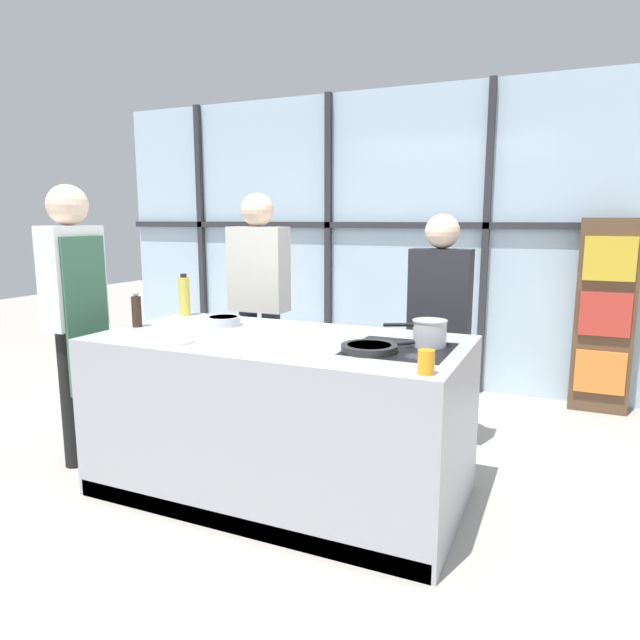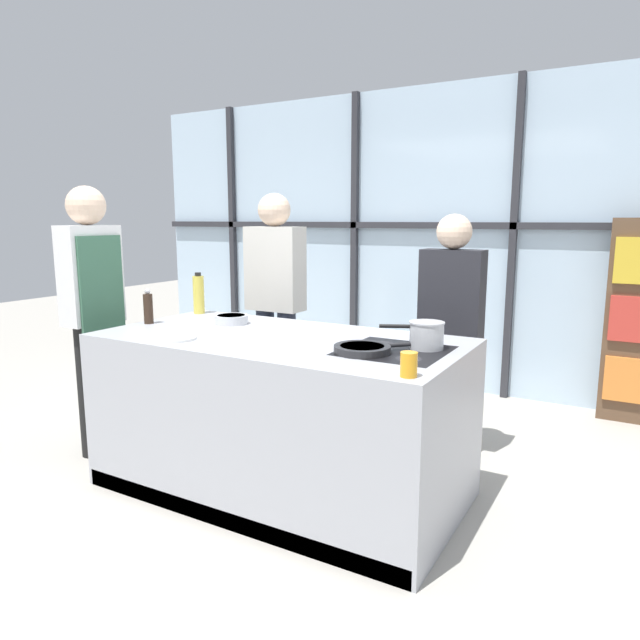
{
  "view_description": "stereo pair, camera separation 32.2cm",
  "coord_description": "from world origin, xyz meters",
  "px_view_note": "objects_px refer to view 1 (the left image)",
  "views": [
    {
      "loc": [
        1.51,
        -2.8,
        1.6
      ],
      "look_at": [
        0.21,
        0.1,
        1.03
      ],
      "focal_mm": 32.0,
      "sensor_mm": 36.0,
      "label": 1
    },
    {
      "loc": [
        1.79,
        -2.66,
        1.6
      ],
      "look_at": [
        0.21,
        0.1,
        1.03
      ],
      "focal_mm": 32.0,
      "sensor_mm": 36.0,
      "label": 2
    }
  ],
  "objects_px": {
    "mixing_bowl": "(223,321)",
    "oil_bottle": "(184,296)",
    "spectator_center_left": "(439,318)",
    "frying_pan": "(371,348)",
    "juice_glass_near": "(426,362)",
    "spectator_far_left": "(259,294)",
    "pepper_grinder": "(137,311)",
    "chef": "(76,304)",
    "saucepan": "(429,332)",
    "white_plate": "(174,341)"
  },
  "relations": [
    {
      "from": "white_plate",
      "to": "chef",
      "type": "bearing_deg",
      "value": 167.46
    },
    {
      "from": "saucepan",
      "to": "mixing_bowl",
      "type": "distance_m",
      "value": 1.33
    },
    {
      "from": "chef",
      "to": "juice_glass_near",
      "type": "relative_size",
      "value": 16.84
    },
    {
      "from": "oil_bottle",
      "to": "saucepan",
      "type": "bearing_deg",
      "value": -8.72
    },
    {
      "from": "spectator_far_left",
      "to": "pepper_grinder",
      "type": "distance_m",
      "value": 1.1
    },
    {
      "from": "white_plate",
      "to": "pepper_grinder",
      "type": "height_order",
      "value": "pepper_grinder"
    },
    {
      "from": "chef",
      "to": "white_plate",
      "type": "relative_size",
      "value": 8.19
    },
    {
      "from": "white_plate",
      "to": "spectator_center_left",
      "type": "bearing_deg",
      "value": 49.29
    },
    {
      "from": "frying_pan",
      "to": "oil_bottle",
      "type": "bearing_deg",
      "value": 161.5
    },
    {
      "from": "saucepan",
      "to": "oil_bottle",
      "type": "relative_size",
      "value": 1.09
    },
    {
      "from": "spectator_center_left",
      "to": "frying_pan",
      "type": "relative_size",
      "value": 3.85
    },
    {
      "from": "saucepan",
      "to": "pepper_grinder",
      "type": "height_order",
      "value": "pepper_grinder"
    },
    {
      "from": "spectator_far_left",
      "to": "juice_glass_near",
      "type": "relative_size",
      "value": 16.66
    },
    {
      "from": "oil_bottle",
      "to": "pepper_grinder",
      "type": "xyz_separation_m",
      "value": [
        -0.01,
        -0.47,
        -0.04
      ]
    },
    {
      "from": "spectator_far_left",
      "to": "mixing_bowl",
      "type": "relative_size",
      "value": 8.21
    },
    {
      "from": "spectator_center_left",
      "to": "frying_pan",
      "type": "height_order",
      "value": "spectator_center_left"
    },
    {
      "from": "mixing_bowl",
      "to": "spectator_center_left",
      "type": "bearing_deg",
      "value": 34.02
    },
    {
      "from": "juice_glass_near",
      "to": "pepper_grinder",
      "type": "bearing_deg",
      "value": 169.41
    },
    {
      "from": "chef",
      "to": "saucepan",
      "type": "bearing_deg",
      "value": 96.81
    },
    {
      "from": "mixing_bowl",
      "to": "oil_bottle",
      "type": "xyz_separation_m",
      "value": [
        -0.46,
        0.21,
        0.11
      ]
    },
    {
      "from": "chef",
      "to": "pepper_grinder",
      "type": "height_order",
      "value": "chef"
    },
    {
      "from": "spectator_center_left",
      "to": "juice_glass_near",
      "type": "xyz_separation_m",
      "value": [
        0.25,
        -1.42,
        0.05
      ]
    },
    {
      "from": "oil_bottle",
      "to": "frying_pan",
      "type": "bearing_deg",
      "value": -18.5
    },
    {
      "from": "frying_pan",
      "to": "mixing_bowl",
      "type": "xyz_separation_m",
      "value": [
        -1.09,
        0.31,
        0.01
      ]
    },
    {
      "from": "white_plate",
      "to": "mixing_bowl",
      "type": "height_order",
      "value": "mixing_bowl"
    },
    {
      "from": "mixing_bowl",
      "to": "saucepan",
      "type": "bearing_deg",
      "value": -2.73
    },
    {
      "from": "saucepan",
      "to": "pepper_grinder",
      "type": "bearing_deg",
      "value": -173.83
    },
    {
      "from": "spectator_far_left",
      "to": "mixing_bowl",
      "type": "bearing_deg",
      "value": 104.32
    },
    {
      "from": "chef",
      "to": "oil_bottle",
      "type": "distance_m",
      "value": 0.7
    },
    {
      "from": "mixing_bowl",
      "to": "juice_glass_near",
      "type": "height_order",
      "value": "juice_glass_near"
    },
    {
      "from": "saucepan",
      "to": "oil_bottle",
      "type": "bearing_deg",
      "value": 171.28
    },
    {
      "from": "mixing_bowl",
      "to": "spectator_far_left",
      "type": "bearing_deg",
      "value": 104.32
    },
    {
      "from": "saucepan",
      "to": "oil_bottle",
      "type": "xyz_separation_m",
      "value": [
        -1.79,
        0.27,
        0.06
      ]
    },
    {
      "from": "spectator_far_left",
      "to": "oil_bottle",
      "type": "height_order",
      "value": "spectator_far_left"
    },
    {
      "from": "saucepan",
      "to": "pepper_grinder",
      "type": "xyz_separation_m",
      "value": [
        -1.8,
        -0.19,
        0.03
      ]
    },
    {
      "from": "chef",
      "to": "frying_pan",
      "type": "xyz_separation_m",
      "value": [
        1.99,
        0.02,
        -0.11
      ]
    },
    {
      "from": "oil_bottle",
      "to": "pepper_grinder",
      "type": "distance_m",
      "value": 0.47
    },
    {
      "from": "frying_pan",
      "to": "pepper_grinder",
      "type": "bearing_deg",
      "value": 178.2
    },
    {
      "from": "chef",
      "to": "spectator_far_left",
      "type": "relative_size",
      "value": 1.01
    },
    {
      "from": "oil_bottle",
      "to": "juice_glass_near",
      "type": "height_order",
      "value": "oil_bottle"
    },
    {
      "from": "mixing_bowl",
      "to": "oil_bottle",
      "type": "height_order",
      "value": "oil_bottle"
    },
    {
      "from": "frying_pan",
      "to": "juice_glass_near",
      "type": "distance_m",
      "value": 0.48
    },
    {
      "from": "frying_pan",
      "to": "white_plate",
      "type": "distance_m",
      "value": 1.07
    },
    {
      "from": "white_plate",
      "to": "juice_glass_near",
      "type": "distance_m",
      "value": 1.41
    },
    {
      "from": "chef",
      "to": "white_plate",
      "type": "xyz_separation_m",
      "value": [
        0.94,
        -0.21,
        -0.12
      ]
    },
    {
      "from": "pepper_grinder",
      "to": "chef",
      "type": "bearing_deg",
      "value": -170.55
    },
    {
      "from": "spectator_center_left",
      "to": "juice_glass_near",
      "type": "relative_size",
      "value": 15.17
    },
    {
      "from": "spectator_far_left",
      "to": "pepper_grinder",
      "type": "bearing_deg",
      "value": 76.18
    },
    {
      "from": "spectator_far_left",
      "to": "white_plate",
      "type": "height_order",
      "value": "spectator_far_left"
    },
    {
      "from": "spectator_far_left",
      "to": "spectator_center_left",
      "type": "xyz_separation_m",
      "value": [
        1.4,
        -0.0,
        -0.09
      ]
    }
  ]
}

